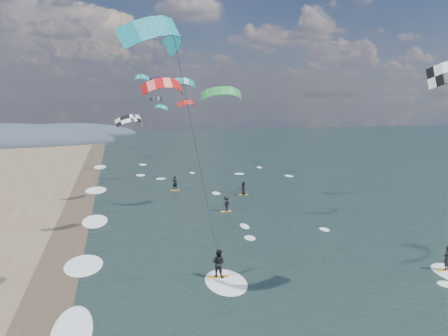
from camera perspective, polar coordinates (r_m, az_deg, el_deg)
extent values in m
cube|color=#382D23|center=(28.26, -22.03, -15.72)|extent=(3.00, 240.00, 0.00)
ellipsoid|color=#3D4756|center=(136.61, -19.82, 4.06)|extent=(40.00, 18.00, 7.00)
cube|color=gold|center=(33.78, 26.97, -11.82)|extent=(1.39, 0.42, 0.06)
imported|color=black|center=(33.48, 27.09, -10.40)|extent=(0.74, 0.66, 1.71)
cube|color=gold|center=(29.26, -0.73, -14.04)|extent=(1.45, 0.45, 0.07)
imported|color=black|center=(28.89, -0.74, -12.31)|extent=(1.13, 1.10, 1.84)
ellipsoid|color=white|center=(28.62, 0.25, -14.66)|extent=(2.60, 4.20, 0.12)
cylinder|color=black|center=(23.81, -3.24, 0.53)|extent=(0.02, 0.02, 15.12)
cube|color=gold|center=(44.62, 0.29, -5.67)|extent=(1.10, 0.35, 0.05)
imported|color=black|center=(44.42, 0.29, -4.67)|extent=(1.16, 1.06, 1.56)
cube|color=gold|center=(51.97, 2.56, -3.49)|extent=(1.10, 0.35, 0.05)
imported|color=black|center=(51.79, 2.57, -2.61)|extent=(0.51, 0.78, 1.58)
cube|color=gold|center=(54.67, -6.42, -2.88)|extent=(1.10, 0.35, 0.05)
imported|color=black|center=(54.48, -6.44, -1.95)|extent=(0.77, 0.66, 1.77)
ellipsoid|color=white|center=(24.56, -20.45, -19.65)|extent=(2.40, 5.40, 0.11)
ellipsoid|color=white|center=(32.69, -18.67, -12.02)|extent=(2.40, 5.40, 0.11)
ellipsoid|color=white|center=(43.10, -17.49, -6.71)|extent=(2.40, 5.40, 0.11)
ellipsoid|color=white|center=(56.67, -16.64, -2.81)|extent=(2.40, 5.40, 0.11)
ellipsoid|color=white|center=(74.35, -16.01, 0.09)|extent=(2.40, 5.40, 0.11)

